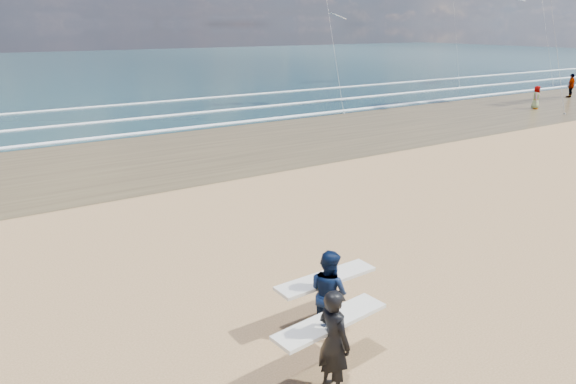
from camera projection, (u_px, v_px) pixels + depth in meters
wet_sand_strip at (423, 118)px, 33.46m from camera, size 220.00×12.00×0.01m
ocean at (152, 65)px, 76.67m from camera, size 220.00×100.00×0.02m
foam_breakers at (329, 99)px, 41.53m from camera, size 220.00×11.70×0.05m
surfer_near at (333, 339)px, 8.32m from camera, size 2.24×1.09×1.86m
surfer_far at (328, 292)px, 9.90m from camera, size 2.22×1.12×1.77m
beachgoer_0 at (536, 98)px, 36.63m from camera, size 0.95×0.84×1.64m
beachgoer_1 at (571, 86)px, 42.35m from camera, size 1.19×0.62×1.95m
kite_1 at (331, 32)px, 35.43m from camera, size 5.29×4.68×9.80m
kite_2 at (544, 14)px, 49.40m from camera, size 6.19×4.78×12.05m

